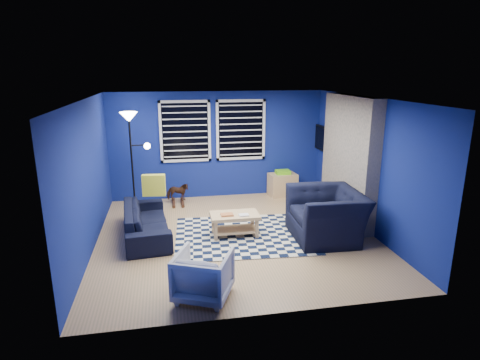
{
  "coord_description": "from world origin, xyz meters",
  "views": [
    {
      "loc": [
        -1.18,
        -6.78,
        2.98
      ],
      "look_at": [
        0.13,
        0.3,
        0.99
      ],
      "focal_mm": 30.0,
      "sensor_mm": 36.0,
      "label": 1
    }
  ],
  "objects_px": {
    "rocking_horse": "(178,192)",
    "coffee_table": "(235,220)",
    "sofa": "(146,221)",
    "cabinet": "(282,184)",
    "armchair_big": "(326,215)",
    "floor_lamp": "(131,131)",
    "tv": "(324,139)",
    "armchair_bent": "(203,275)"
  },
  "relations": [
    {
      "from": "coffee_table",
      "to": "floor_lamp",
      "type": "bearing_deg",
      "value": 137.44
    },
    {
      "from": "cabinet",
      "to": "sofa",
      "type": "bearing_deg",
      "value": -154.59
    },
    {
      "from": "cabinet",
      "to": "rocking_horse",
      "type": "bearing_deg",
      "value": 178.44
    },
    {
      "from": "armchair_bent",
      "to": "cabinet",
      "type": "distance_m",
      "value": 4.8
    },
    {
      "from": "tv",
      "to": "coffee_table",
      "type": "distance_m",
      "value": 3.35
    },
    {
      "from": "sofa",
      "to": "rocking_horse",
      "type": "bearing_deg",
      "value": -25.21
    },
    {
      "from": "sofa",
      "to": "armchair_big",
      "type": "relative_size",
      "value": 1.43
    },
    {
      "from": "armchair_bent",
      "to": "rocking_horse",
      "type": "relative_size",
      "value": 1.44
    },
    {
      "from": "floor_lamp",
      "to": "tv",
      "type": "bearing_deg",
      "value": 3.34
    },
    {
      "from": "rocking_horse",
      "to": "tv",
      "type": "bearing_deg",
      "value": -82.18
    },
    {
      "from": "tv",
      "to": "sofa",
      "type": "xyz_separation_m",
      "value": [
        -4.07,
        -1.69,
        -1.12
      ]
    },
    {
      "from": "tv",
      "to": "coffee_table",
      "type": "height_order",
      "value": "tv"
    },
    {
      "from": "tv",
      "to": "coffee_table",
      "type": "bearing_deg",
      "value": -141.31
    },
    {
      "from": "tv",
      "to": "sofa",
      "type": "height_order",
      "value": "tv"
    },
    {
      "from": "rocking_horse",
      "to": "coffee_table",
      "type": "height_order",
      "value": "rocking_horse"
    },
    {
      "from": "sofa",
      "to": "coffee_table",
      "type": "height_order",
      "value": "sofa"
    },
    {
      "from": "armchair_big",
      "to": "floor_lamp",
      "type": "xyz_separation_m",
      "value": [
        -3.5,
        2.11,
        1.31
      ]
    },
    {
      "from": "armchair_big",
      "to": "coffee_table",
      "type": "distance_m",
      "value": 1.67
    },
    {
      "from": "tv",
      "to": "cabinet",
      "type": "bearing_deg",
      "value": 164.53
    },
    {
      "from": "rocking_horse",
      "to": "sofa",
      "type": "bearing_deg",
      "value": 168.78
    },
    {
      "from": "rocking_horse",
      "to": "armchair_bent",
      "type": "bearing_deg",
      "value": -168.36
    },
    {
      "from": "coffee_table",
      "to": "floor_lamp",
      "type": "height_order",
      "value": "floor_lamp"
    },
    {
      "from": "tv",
      "to": "floor_lamp",
      "type": "height_order",
      "value": "floor_lamp"
    },
    {
      "from": "cabinet",
      "to": "armchair_bent",
      "type": "bearing_deg",
      "value": -125.04
    },
    {
      "from": "rocking_horse",
      "to": "armchair_big",
      "type": "bearing_deg",
      "value": -124.33
    },
    {
      "from": "rocking_horse",
      "to": "coffee_table",
      "type": "bearing_deg",
      "value": -145.75
    },
    {
      "from": "armchair_big",
      "to": "armchair_bent",
      "type": "height_order",
      "value": "armchair_big"
    },
    {
      "from": "armchair_big",
      "to": "floor_lamp",
      "type": "relative_size",
      "value": 0.63
    },
    {
      "from": "floor_lamp",
      "to": "armchair_big",
      "type": "bearing_deg",
      "value": -31.13
    },
    {
      "from": "rocking_horse",
      "to": "floor_lamp",
      "type": "distance_m",
      "value": 1.75
    },
    {
      "from": "sofa",
      "to": "cabinet",
      "type": "relative_size",
      "value": 2.81
    },
    {
      "from": "armchair_big",
      "to": "cabinet",
      "type": "bearing_deg",
      "value": -177.09
    },
    {
      "from": "rocking_horse",
      "to": "coffee_table",
      "type": "relative_size",
      "value": 0.56
    },
    {
      "from": "armchair_big",
      "to": "sofa",
      "type": "bearing_deg",
      "value": -100.2
    },
    {
      "from": "cabinet",
      "to": "floor_lamp",
      "type": "distance_m",
      "value": 3.78
    },
    {
      "from": "tv",
      "to": "armchair_bent",
      "type": "relative_size",
      "value": 1.39
    },
    {
      "from": "tv",
      "to": "sofa",
      "type": "distance_m",
      "value": 4.54
    },
    {
      "from": "armchair_big",
      "to": "rocking_horse",
      "type": "distance_m",
      "value": 3.55
    },
    {
      "from": "armchair_bent",
      "to": "coffee_table",
      "type": "height_order",
      "value": "armchair_bent"
    },
    {
      "from": "armchair_big",
      "to": "floor_lamp",
      "type": "distance_m",
      "value": 4.29
    },
    {
      "from": "rocking_horse",
      "to": "coffee_table",
      "type": "xyz_separation_m",
      "value": [
        0.97,
        -2.03,
        0.02
      ]
    },
    {
      "from": "armchair_big",
      "to": "coffee_table",
      "type": "xyz_separation_m",
      "value": [
        -1.62,
        0.39,
        -0.13
      ]
    }
  ]
}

